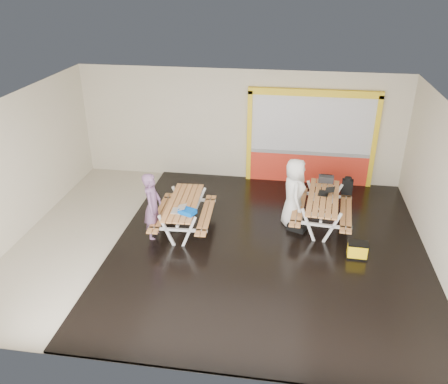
% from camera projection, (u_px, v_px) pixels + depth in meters
% --- Properties ---
extents(room, '(10.02, 8.02, 3.52)m').
position_uv_depth(room, '(218.00, 180.00, 10.51)').
color(room, beige).
rests_on(room, ground).
extents(deck, '(7.50, 7.98, 0.05)m').
position_uv_depth(deck, '(269.00, 247.00, 11.11)').
color(deck, black).
rests_on(deck, room).
extents(kiosk, '(3.88, 0.16, 3.00)m').
position_uv_depth(kiosk, '(311.00, 140.00, 13.83)').
color(kiosk, red).
rests_on(kiosk, room).
extents(picnic_table_left, '(1.52, 2.17, 0.84)m').
position_uv_depth(picnic_table_left, '(184.00, 208.00, 11.60)').
color(picnic_table_left, '#CB874C').
rests_on(picnic_table_left, deck).
extents(picnic_table_right, '(1.68, 2.32, 0.88)m').
position_uv_depth(picnic_table_right, '(323.00, 204.00, 11.77)').
color(picnic_table_right, '#CB874C').
rests_on(picnic_table_right, deck).
extents(person_left, '(0.45, 0.66, 1.77)m').
position_uv_depth(person_left, '(153.00, 207.00, 11.18)').
color(person_left, '#755077').
rests_on(person_left, deck).
extents(person_right, '(0.72, 0.99, 1.87)m').
position_uv_depth(person_right, '(294.00, 193.00, 11.77)').
color(person_right, white).
rests_on(person_right, deck).
extents(laptop_left, '(0.35, 0.32, 0.15)m').
position_uv_depth(laptop_left, '(178.00, 209.00, 11.04)').
color(laptop_left, silver).
rests_on(laptop_left, picnic_table_left).
extents(laptop_right, '(0.45, 0.42, 0.17)m').
position_uv_depth(laptop_right, '(326.00, 192.00, 11.80)').
color(laptop_right, black).
rests_on(laptop_right, picnic_table_right).
extents(blue_pouch, '(0.46, 0.39, 0.11)m').
position_uv_depth(blue_pouch, '(187.00, 211.00, 10.93)').
color(blue_pouch, '#024DBF').
rests_on(blue_pouch, picnic_table_left).
extents(toolbox, '(0.42, 0.22, 0.24)m').
position_uv_depth(toolbox, '(326.00, 179.00, 12.44)').
color(toolbox, black).
rests_on(toolbox, picnic_table_right).
extents(backpack, '(0.31, 0.22, 0.49)m').
position_uv_depth(backpack, '(347.00, 186.00, 12.43)').
color(backpack, black).
rests_on(backpack, picnic_table_right).
extents(dark_case, '(0.55, 0.49, 0.17)m').
position_uv_depth(dark_case, '(297.00, 227.00, 11.78)').
color(dark_case, black).
rests_on(dark_case, deck).
extents(fluke_bag, '(0.47, 0.32, 0.40)m').
position_uv_depth(fluke_bag, '(357.00, 250.00, 10.60)').
color(fluke_bag, black).
rests_on(fluke_bag, deck).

